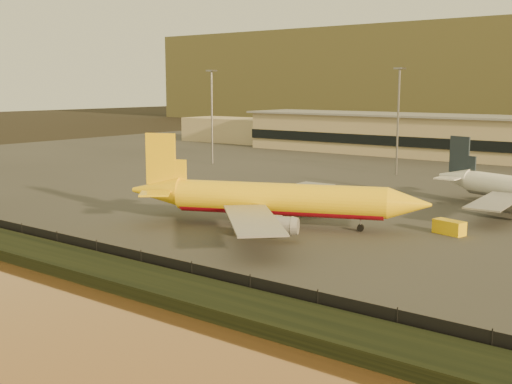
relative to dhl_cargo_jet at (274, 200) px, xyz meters
The scene contains 9 objects.
ground 15.91m from the dhl_cargo_jet, 91.82° to the right, with size 900.00×900.00×0.00m, color black.
embankment 32.51m from the dhl_cargo_jet, 90.86° to the right, with size 320.00×7.00×1.40m, color black.
tarmac 79.81m from the dhl_cargo_jet, 90.35° to the left, with size 320.00×220.00×0.20m, color #2D2D2D.
perimeter_fence 28.47m from the dhl_cargo_jet, 90.99° to the right, with size 300.00×0.05×2.20m, color black.
terminal_building 111.28m from the dhl_cargo_jet, 97.75° to the left, with size 202.00×25.00×12.60m.
apron_light_masts 62.48m from the dhl_cargo_jet, 76.34° to the left, with size 152.20×12.20×25.40m.
dhl_cargo_jet is the anchor object (origin of this frame).
gse_vehicle_yellow 25.80m from the dhl_cargo_jet, 25.95° to the left, with size 4.52×2.03×2.03m, color yellow.
gse_vehicle_white 32.27m from the dhl_cargo_jet, 155.41° to the left, with size 4.06×1.83×1.83m, color white.
Camera 1 is at (56.25, -61.93, 21.22)m, focal length 45.00 mm.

